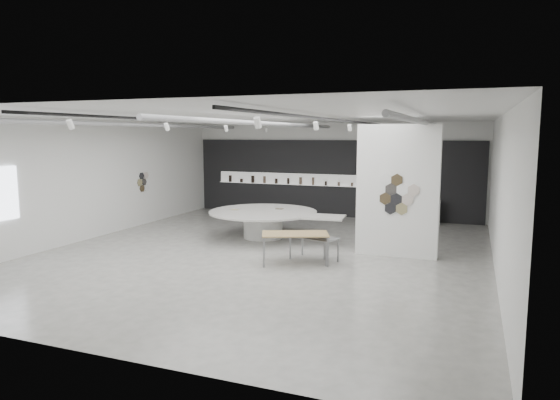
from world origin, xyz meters
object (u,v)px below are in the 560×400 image
at_px(sample_table_wood, 295,236).
at_px(kitchen_counter, 417,211).
at_px(partition_column, 398,191).
at_px(display_island, 265,220).
at_px(sample_table_stone, 314,239).

xyz_separation_m(sample_table_wood, kitchen_counter, (2.31, 7.30, -0.27)).
relative_size(partition_column, sample_table_wood, 1.90).
bearing_deg(display_island, sample_table_stone, -48.68).
distance_m(display_island, sample_table_stone, 3.23).
height_order(display_island, kitchen_counter, kitchen_counter).
distance_m(sample_table_wood, sample_table_stone, 0.61).
relative_size(display_island, sample_table_stone, 3.42).
height_order(sample_table_stone, kitchen_counter, kitchen_counter).
relative_size(display_island, kitchen_counter, 2.74).
bearing_deg(display_island, kitchen_counter, 41.89).
bearing_deg(display_island, partition_column, -16.99).
xyz_separation_m(display_island, sample_table_stone, (2.34, -2.22, 0.00)).
height_order(sample_table_wood, kitchen_counter, kitchen_counter).
distance_m(display_island, kitchen_counter, 6.31).
bearing_deg(partition_column, sample_table_wood, -142.31).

